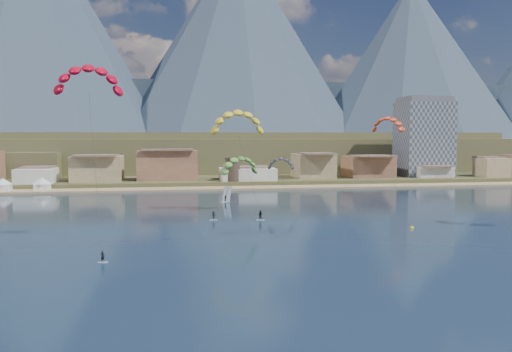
# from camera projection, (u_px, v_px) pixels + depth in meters

# --- Properties ---
(ground) EXTENTS (2400.00, 2400.00, 0.00)m
(ground) POSITION_uv_depth(u_px,v_px,m) (292.00, 263.00, 73.88)
(ground) COLOR black
(ground) RESTS_ON ground
(beach) EXTENTS (2200.00, 12.00, 0.90)m
(beach) POSITION_uv_depth(u_px,v_px,m) (221.00, 189.00, 178.18)
(beach) COLOR tan
(beach) RESTS_ON ground
(land) EXTENTS (2200.00, 900.00, 4.00)m
(land) POSITION_uv_depth(u_px,v_px,m) (185.00, 152.00, 624.99)
(land) COLOR brown
(land) RESTS_ON ground
(foothills) EXTENTS (940.00, 210.00, 18.00)m
(foothills) POSITION_uv_depth(u_px,v_px,m) (238.00, 152.00, 305.60)
(foothills) COLOR brown
(foothills) RESTS_ON ground
(mountain_ridge) EXTENTS (2060.00, 480.00, 400.00)m
(mountain_ridge) POSITION_uv_depth(u_px,v_px,m) (171.00, 58.00, 870.92)
(mountain_ridge) COLOR #2E3D4D
(mountain_ridge) RESTS_ON ground
(town) EXTENTS (400.00, 24.00, 12.00)m
(town) POSITION_uv_depth(u_px,v_px,m) (105.00, 164.00, 186.90)
(town) COLOR silver
(town) RESTS_ON ground
(apartment_tower) EXTENTS (20.00, 16.00, 32.00)m
(apartment_tower) POSITION_uv_depth(u_px,v_px,m) (424.00, 137.00, 212.23)
(apartment_tower) COLOR gray
(apartment_tower) RESTS_ON ground
(watchtower) EXTENTS (5.82, 5.82, 8.60)m
(watchtower) POSITION_uv_depth(u_px,v_px,m) (233.00, 169.00, 186.41)
(watchtower) COLOR #47382D
(watchtower) RESTS_ON ground
(kitesurfer_red) EXTENTS (11.89, 17.17, 31.57)m
(kitesurfer_red) POSITION_uv_depth(u_px,v_px,m) (88.00, 76.00, 84.95)
(kitesurfer_red) COLOR silver
(kitesurfer_red) RESTS_ON ground
(kitesurfer_yellow) EXTENTS (13.20, 16.01, 26.36)m
(kitesurfer_yellow) POSITION_uv_depth(u_px,v_px,m) (238.00, 119.00, 122.25)
(kitesurfer_yellow) COLOR silver
(kitesurfer_yellow) RESTS_ON ground
(kitesurfer_green) EXTENTS (13.51, 16.57, 17.37)m
(kitesurfer_green) POSITION_uv_depth(u_px,v_px,m) (239.00, 163.00, 124.81)
(kitesurfer_green) COLOR silver
(kitesurfer_green) RESTS_ON ground
(distant_kite_dark) EXTENTS (8.60, 6.53, 14.00)m
(distant_kite_dark) POSITION_uv_depth(u_px,v_px,m) (281.00, 161.00, 152.48)
(distant_kite_dark) COLOR #262626
(distant_kite_dark) RESTS_ON ground
(distant_kite_orange) EXTENTS (9.32, 9.79, 24.86)m
(distant_kite_orange) POSITION_uv_depth(u_px,v_px,m) (388.00, 122.00, 144.81)
(distant_kite_orange) COLOR #262626
(distant_kite_orange) RESTS_ON ground
(windsurfer) EXTENTS (2.48, 2.71, 4.31)m
(windsurfer) POSITION_uv_depth(u_px,v_px,m) (226.00, 197.00, 143.12)
(windsurfer) COLOR silver
(windsurfer) RESTS_ON ground
(buoy) EXTENTS (0.78, 0.78, 0.78)m
(buoy) POSITION_uv_depth(u_px,v_px,m) (412.00, 228.00, 101.53)
(buoy) COLOR yellow
(buoy) RESTS_ON ground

